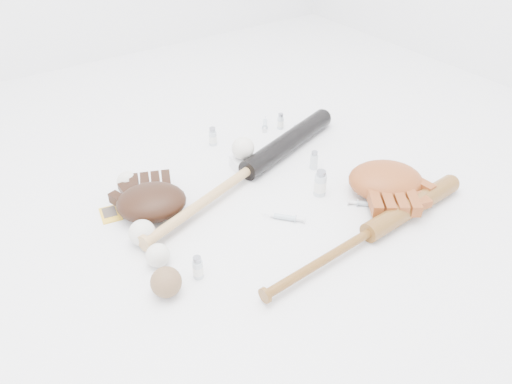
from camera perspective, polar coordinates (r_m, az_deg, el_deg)
bat_dark at (r=1.66m, az=-0.82°, el=2.55°), size 0.96×0.37×0.07m
bat_wood at (r=1.45m, az=12.86°, el=-4.50°), size 0.82×0.11×0.06m
glove_dark at (r=1.53m, az=-11.87°, el=-1.09°), size 0.33×0.33×0.09m
glove_tan at (r=1.63m, az=14.60°, el=1.32°), size 0.39×0.39×0.10m
trading_card at (r=1.58m, az=-16.28°, el=-2.44°), size 0.07×0.09×0.00m
pedestal at (r=1.72m, az=-1.46°, el=3.34°), size 0.08×0.08×0.04m
baseball_on_pedestal at (r=1.69m, az=-1.49°, el=5.04°), size 0.08×0.08×0.08m
baseball_left at (r=1.43m, az=-12.86°, el=-4.57°), size 0.08×0.08×0.08m
baseball_upper at (r=1.65m, az=-14.47°, el=1.16°), size 0.07×0.07×0.07m
baseball_mid at (r=1.36m, az=-11.14°, el=-7.12°), size 0.07×0.07×0.07m
baseball_aged at (r=1.28m, az=-10.24°, el=-10.10°), size 0.08×0.08×0.08m
syringe_1 at (r=1.50m, az=3.31°, el=-2.90°), size 0.12×0.13×0.02m
syringe_2 at (r=1.99m, az=1.03°, el=7.78°), size 0.10×0.12×0.02m
syringe_3 at (r=1.59m, az=12.71°, el=-1.33°), size 0.12×0.12×0.02m
vial_0 at (r=1.88m, az=4.60°, el=6.66°), size 0.03×0.03×0.07m
vial_1 at (r=1.86m, az=-4.96°, el=6.35°), size 0.03×0.03×0.07m
vial_2 at (r=1.72m, az=6.65°, el=3.65°), size 0.03×0.03×0.07m
vial_3 at (r=1.59m, az=7.36°, el=1.04°), size 0.04×0.04×0.09m
vial_4 at (r=1.31m, az=-6.67°, el=-8.53°), size 0.03×0.03×0.07m
vial_5 at (r=1.96m, az=2.82°, el=8.10°), size 0.02×0.02×0.06m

